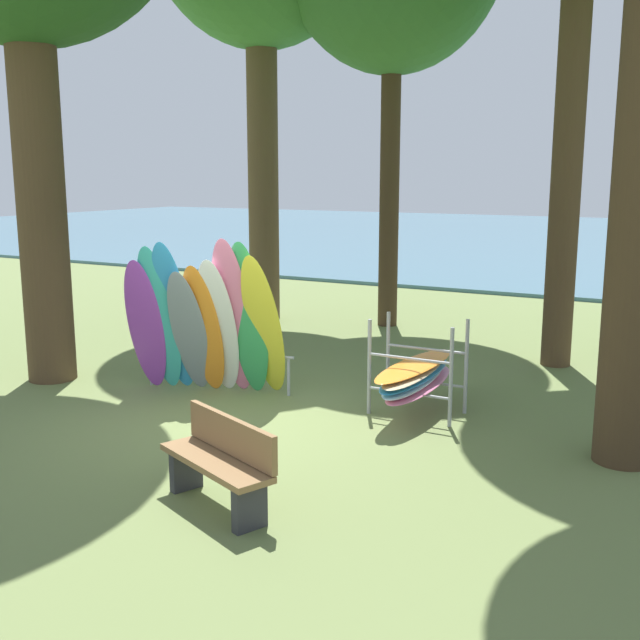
# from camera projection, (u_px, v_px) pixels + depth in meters

# --- Properties ---
(ground_plane) EXTENTS (80.00, 80.00, 0.00)m
(ground_plane) POSITION_uv_depth(u_px,v_px,m) (221.00, 420.00, 9.64)
(ground_plane) COLOR olive
(lake_water) EXTENTS (80.00, 36.00, 0.10)m
(lake_water) POSITION_uv_depth(u_px,v_px,m) (599.00, 240.00, 35.19)
(lake_water) COLOR #477084
(lake_water) RESTS_ON ground
(leaning_board_pile) EXTENTS (2.32, 1.38, 2.26)m
(leaning_board_pile) POSITION_uv_depth(u_px,v_px,m) (205.00, 324.00, 10.53)
(leaning_board_pile) COLOR purple
(leaning_board_pile) RESTS_ON ground
(board_storage_rack) EXTENTS (1.15, 2.13, 1.25)m
(board_storage_rack) POSITION_uv_depth(u_px,v_px,m) (416.00, 374.00, 9.84)
(board_storage_rack) COLOR #9EA0A5
(board_storage_rack) RESTS_ON ground
(park_bench) EXTENTS (1.45, 0.91, 0.85)m
(park_bench) POSITION_uv_depth(u_px,v_px,m) (221.00, 461.00, 7.07)
(park_bench) COLOR #2D2D33
(park_bench) RESTS_ON ground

